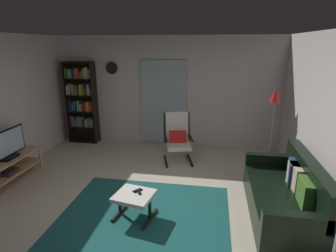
% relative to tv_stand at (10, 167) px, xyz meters
% --- Properties ---
extents(ground_plane, '(7.02, 7.02, 0.00)m').
position_rel_tv_stand_xyz_m(ground_plane, '(2.37, -0.37, -0.32)').
color(ground_plane, beige).
extents(wall_back, '(5.60, 0.06, 2.60)m').
position_rel_tv_stand_xyz_m(wall_back, '(2.37, 2.53, 0.98)').
color(wall_back, silver).
rests_on(wall_back, ground).
extents(glass_door_panel, '(1.10, 0.01, 2.00)m').
position_rel_tv_stand_xyz_m(glass_door_panel, '(2.30, 2.47, 0.73)').
color(glass_door_panel, silver).
extents(area_rug, '(2.44, 2.05, 0.01)m').
position_rel_tv_stand_xyz_m(area_rug, '(2.56, -0.57, -0.32)').
color(area_rug, '#1B5957').
rests_on(area_rug, ground).
extents(tv_stand, '(0.42, 1.35, 0.48)m').
position_rel_tv_stand_xyz_m(tv_stand, '(0.00, 0.00, 0.00)').
color(tv_stand, tan).
rests_on(tv_stand, ground).
extents(television, '(0.20, 0.85, 0.52)m').
position_rel_tv_stand_xyz_m(television, '(0.00, 0.01, 0.40)').
color(television, black).
rests_on(television, tv_stand).
extents(bookshelf_near_tv, '(0.72, 0.30, 2.01)m').
position_rel_tv_stand_xyz_m(bookshelf_near_tv, '(0.27, 2.33, 0.75)').
color(bookshelf_near_tv, black).
rests_on(bookshelf_near_tv, ground).
extents(leather_sofa, '(0.85, 1.87, 0.87)m').
position_rel_tv_stand_xyz_m(leather_sofa, '(4.58, -0.21, -0.00)').
color(leather_sofa, black).
rests_on(leather_sofa, ground).
extents(lounge_armchair, '(0.71, 0.77, 1.02)m').
position_rel_tv_stand_xyz_m(lounge_armchair, '(2.77, 1.54, 0.22)').
color(lounge_armchair, black).
rests_on(lounge_armchair, ground).
extents(ottoman, '(0.60, 0.57, 0.37)m').
position_rel_tv_stand_xyz_m(ottoman, '(2.44, -0.59, -0.02)').
color(ottoman, white).
rests_on(ottoman, ground).
extents(tv_remote, '(0.10, 0.15, 0.02)m').
position_rel_tv_stand_xyz_m(tv_remote, '(2.49, -0.53, 0.06)').
color(tv_remote, black).
rests_on(tv_remote, ottoman).
extents(cell_phone, '(0.14, 0.15, 0.01)m').
position_rel_tv_stand_xyz_m(cell_phone, '(2.46, -0.50, 0.05)').
color(cell_phone, black).
rests_on(cell_phone, ottoman).
extents(floor_lamp_by_shelf, '(0.22, 0.22, 1.60)m').
position_rel_tv_stand_xyz_m(floor_lamp_by_shelf, '(4.67, 1.64, 1.01)').
color(floor_lamp_by_shelf, '#A5A5AD').
rests_on(floor_lamp_by_shelf, ground).
extents(wall_clock, '(0.29, 0.03, 0.29)m').
position_rel_tv_stand_xyz_m(wall_clock, '(1.05, 2.46, 1.53)').
color(wall_clock, silver).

